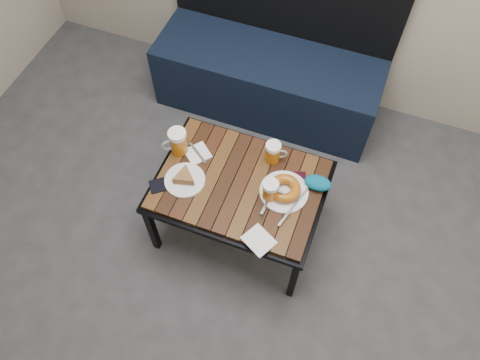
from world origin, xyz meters
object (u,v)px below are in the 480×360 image
(knit_pouch, at_px, (318,183))
(passport_burgundy, at_px, (299,181))
(passport_navy, at_px, (161,185))
(plate_pie, at_px, (185,179))
(beer_mug_right, at_px, (271,191))
(beer_mug_left, at_px, (178,142))
(cafe_table, at_px, (240,188))
(plate_bagel, at_px, (284,190))
(bench, at_px, (269,74))
(beer_mug_centre, at_px, (273,152))

(knit_pouch, bearing_deg, passport_burgundy, -176.93)
(passport_navy, height_order, passport_burgundy, same)
(passport_burgundy, bearing_deg, plate_pie, 178.41)
(beer_mug_right, xyz_separation_m, passport_burgundy, (0.10, 0.14, -0.06))
(beer_mug_left, bearing_deg, cafe_table, 133.48)
(cafe_table, xyz_separation_m, plate_bagel, (0.22, 0.02, 0.07))
(passport_navy, relative_size, passport_burgundy, 1.01)
(cafe_table, height_order, beer_mug_right, beer_mug_right)
(bench, xyz_separation_m, beer_mug_right, (0.32, -0.97, 0.26))
(passport_navy, height_order, knit_pouch, knit_pouch)
(beer_mug_right, relative_size, passport_navy, 1.15)
(cafe_table, distance_m, beer_mug_left, 0.39)
(beer_mug_right, bearing_deg, beer_mug_left, 166.17)
(passport_burgundy, xyz_separation_m, knit_pouch, (0.09, 0.00, 0.03))
(knit_pouch, bearing_deg, passport_navy, -159.66)
(beer_mug_centre, relative_size, passport_burgundy, 1.16)
(passport_navy, relative_size, knit_pouch, 0.82)
(beer_mug_centre, relative_size, passport_navy, 1.14)
(cafe_table, xyz_separation_m, knit_pouch, (0.36, 0.12, 0.07))
(bench, distance_m, beer_mug_right, 1.05)
(plate_pie, height_order, plate_bagel, plate_bagel)
(plate_pie, bearing_deg, bench, 84.37)
(beer_mug_left, xyz_separation_m, passport_navy, (0.00, -0.22, -0.07))
(beer_mug_right, bearing_deg, passport_navy, -169.81)
(beer_mug_right, bearing_deg, knit_pouch, 32.90)
(beer_mug_centre, xyz_separation_m, passport_navy, (-0.47, -0.34, -0.06))
(beer_mug_left, height_order, beer_mug_centre, beer_mug_left)
(cafe_table, height_order, passport_navy, passport_navy)
(bench, distance_m, beer_mug_centre, 0.84)
(plate_pie, bearing_deg, knit_pouch, 18.12)
(beer_mug_left, bearing_deg, beer_mug_right, 134.43)
(cafe_table, distance_m, passport_burgundy, 0.29)
(plate_pie, bearing_deg, passport_burgundy, 20.56)
(bench, xyz_separation_m, passport_burgundy, (0.43, -0.83, 0.20))
(passport_navy, bearing_deg, plate_bagel, 68.70)
(plate_pie, distance_m, plate_bagel, 0.49)
(plate_bagel, relative_size, passport_burgundy, 2.87)
(bench, height_order, cafe_table, bench)
(bench, bearing_deg, cafe_table, -80.51)
(cafe_table, xyz_separation_m, beer_mug_centre, (0.11, 0.19, 0.11))
(passport_burgundy, bearing_deg, beer_mug_right, -149.07)
(beer_mug_left, relative_size, knit_pouch, 1.11)
(beer_mug_right, xyz_separation_m, plate_bagel, (0.05, 0.05, -0.04))
(cafe_table, distance_m, plate_bagel, 0.23)
(bench, relative_size, passport_navy, 12.86)
(beer_mug_left, xyz_separation_m, passport_burgundy, (0.63, 0.04, -0.07))
(plate_pie, height_order, passport_navy, plate_pie)
(beer_mug_left, bearing_deg, plate_pie, 88.14)
(bench, bearing_deg, plate_bagel, -67.72)
(beer_mug_centre, height_order, plate_pie, beer_mug_centre)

